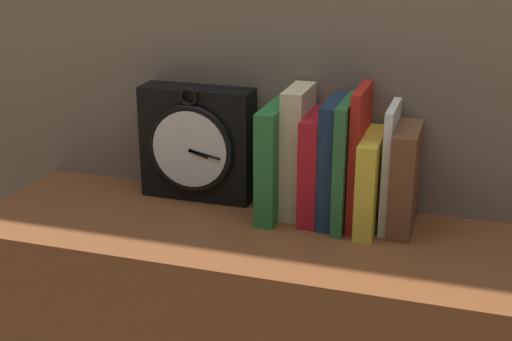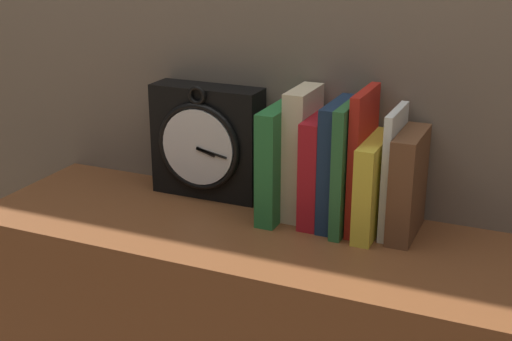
{
  "view_description": "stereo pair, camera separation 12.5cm",
  "coord_description": "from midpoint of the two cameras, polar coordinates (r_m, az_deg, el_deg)",
  "views": [
    {
      "loc": [
        0.36,
        -1.13,
        1.47
      ],
      "look_at": [
        0.0,
        0.0,
        1.05
      ],
      "focal_mm": 50.0,
      "sensor_mm": 36.0,
      "label": 1
    },
    {
      "loc": [
        0.48,
        -1.08,
        1.47
      ],
      "look_at": [
        0.0,
        0.0,
        1.05
      ],
      "focal_mm": 50.0,
      "sensor_mm": 36.0,
      "label": 2
    }
  ],
  "objects": [
    {
      "name": "clock",
      "position": [
        1.42,
        -7.27,
        2.11
      ],
      "size": [
        0.22,
        0.08,
        0.23
      ],
      "color": "black",
      "rests_on": "bookshelf"
    },
    {
      "name": "book_slot8_brown",
      "position": [
        1.29,
        9.13,
        -0.72
      ],
      "size": [
        0.04,
        0.14,
        0.19
      ],
      "color": "brown",
      "rests_on": "bookshelf"
    },
    {
      "name": "book_slot3_navy",
      "position": [
        1.3,
        3.41,
        0.72
      ],
      "size": [
        0.03,
        0.14,
        0.23
      ],
      "color": "#192D4B",
      "rests_on": "bookshelf"
    },
    {
      "name": "wall_back",
      "position": [
        1.38,
        -0.11,
        12.44
      ],
      "size": [
        6.0,
        0.05,
        2.6
      ],
      "color": "#756656",
      "rests_on": "ground_plane"
    },
    {
      "name": "book_slot4_green",
      "position": [
        1.29,
        4.48,
        0.58
      ],
      "size": [
        0.02,
        0.15,
        0.23
      ],
      "color": "#2C6936",
      "rests_on": "bookshelf"
    },
    {
      "name": "book_slot6_yellow",
      "position": [
        1.29,
        6.47,
        -0.94
      ],
      "size": [
        0.03,
        0.16,
        0.17
      ],
      "color": "yellow",
      "rests_on": "bookshelf"
    },
    {
      "name": "book_slot0_green",
      "position": [
        1.33,
        -1.16,
        0.74
      ],
      "size": [
        0.04,
        0.15,
        0.21
      ],
      "color": "#277238",
      "rests_on": "bookshelf"
    },
    {
      "name": "book_slot5_red",
      "position": [
        1.29,
        5.53,
        1.06
      ],
      "size": [
        0.02,
        0.14,
        0.26
      ],
      "color": "red",
      "rests_on": "bookshelf"
    },
    {
      "name": "book_slot7_white",
      "position": [
        1.29,
        7.95,
        0.27
      ],
      "size": [
        0.01,
        0.13,
        0.23
      ],
      "color": "white",
      "rests_on": "bookshelf"
    },
    {
      "name": "book_slot2_red",
      "position": [
        1.32,
        2.06,
        0.27
      ],
      "size": [
        0.03,
        0.14,
        0.2
      ],
      "color": "#AE1822",
      "rests_on": "bookshelf"
    },
    {
      "name": "book_slot1_cream",
      "position": [
        1.33,
        0.65,
        1.47
      ],
      "size": [
        0.04,
        0.12,
        0.24
      ],
      "color": "beige",
      "rests_on": "bookshelf"
    }
  ]
}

